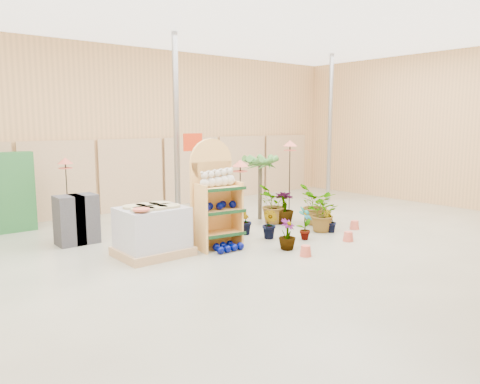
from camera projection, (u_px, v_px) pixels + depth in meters
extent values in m
cube|color=gray|center=(279.00, 259.00, 8.63)|extent=(15.00, 12.00, 0.10)
cube|color=tan|center=(128.00, 130.00, 12.93)|extent=(15.00, 0.10, 4.50)
cube|color=tan|center=(476.00, 130.00, 12.99)|extent=(0.10, 12.00, 4.50)
cylinder|color=gray|center=(330.00, 129.00, 14.40)|extent=(0.14, 0.14, 4.50)
cylinder|color=gray|center=(176.00, 131.00, 10.97)|extent=(0.14, 0.14, 4.50)
cube|color=tan|center=(59.00, 180.00, 11.77)|extent=(1.90, 0.06, 2.00)
cube|color=tan|center=(132.00, 175.00, 13.01)|extent=(1.90, 0.06, 2.00)
cube|color=tan|center=(192.00, 170.00, 14.26)|extent=(1.90, 0.06, 2.00)
cube|color=tan|center=(243.00, 166.00, 15.51)|extent=(1.90, 0.06, 2.00)
cube|color=tan|center=(286.00, 163.00, 16.76)|extent=(1.90, 0.06, 2.00)
cube|color=#E1A656|center=(211.00, 204.00, 9.27)|extent=(0.90, 0.20, 1.69)
cylinder|color=#E1A656|center=(211.00, 161.00, 9.15)|extent=(0.90, 0.20, 0.90)
cube|color=#E1A656|center=(219.00, 233.00, 9.16)|extent=(0.91, 0.61, 0.04)
cube|color=#0F3819|center=(227.00, 235.00, 8.96)|extent=(0.85, 0.14, 0.06)
cube|color=#E1A656|center=(219.00, 211.00, 9.09)|extent=(0.91, 0.61, 0.04)
cube|color=#0F3819|center=(227.00, 213.00, 8.90)|extent=(0.85, 0.14, 0.06)
cube|color=#E1A656|center=(219.00, 188.00, 9.02)|extent=(0.91, 0.61, 0.04)
cube|color=#0F3819|center=(227.00, 189.00, 8.83)|extent=(0.85, 0.14, 0.06)
cube|color=#E1A656|center=(201.00, 219.00, 8.84)|extent=(0.11, 0.50, 1.29)
cube|color=#E1A656|center=(236.00, 213.00, 9.37)|extent=(0.11, 0.50, 1.29)
sphere|color=beige|center=(204.00, 183.00, 8.87)|extent=(0.18, 0.18, 0.18)
sphere|color=beige|center=(204.00, 175.00, 8.84)|extent=(0.14, 0.14, 0.14)
sphere|color=beige|center=(211.00, 182.00, 8.96)|extent=(0.19, 0.19, 0.19)
sphere|color=beige|center=(211.00, 174.00, 8.94)|extent=(0.14, 0.14, 0.14)
sphere|color=beige|center=(217.00, 182.00, 9.05)|extent=(0.20, 0.20, 0.20)
sphere|color=beige|center=(217.00, 173.00, 9.03)|extent=(0.14, 0.14, 0.14)
sphere|color=beige|center=(223.00, 181.00, 9.14)|extent=(0.21, 0.21, 0.21)
sphere|color=beige|center=(223.00, 172.00, 9.12)|extent=(0.14, 0.14, 0.14)
sphere|color=beige|center=(229.00, 180.00, 9.24)|extent=(0.22, 0.22, 0.22)
sphere|color=beige|center=(229.00, 171.00, 9.21)|extent=(0.14, 0.14, 0.14)
sphere|color=#000754|center=(206.00, 208.00, 8.86)|extent=(0.15, 0.15, 0.15)
sphere|color=#000754|center=(209.00, 206.00, 9.05)|extent=(0.15, 0.15, 0.15)
sphere|color=#000754|center=(220.00, 206.00, 9.06)|extent=(0.15, 0.15, 0.15)
sphere|color=#000754|center=(223.00, 204.00, 9.25)|extent=(0.15, 0.15, 0.15)
sphere|color=#000754|center=(233.00, 204.00, 9.26)|extent=(0.15, 0.15, 0.15)
sphere|color=#000754|center=(221.00, 250.00, 8.75)|extent=(0.15, 0.15, 0.15)
sphere|color=#000754|center=(216.00, 247.00, 8.98)|extent=(0.15, 0.15, 0.15)
sphere|color=#000754|center=(227.00, 249.00, 8.85)|extent=(0.15, 0.15, 0.15)
sphere|color=#000754|center=(223.00, 246.00, 9.08)|extent=(0.15, 0.15, 0.15)
sphere|color=#000754|center=(234.00, 247.00, 8.95)|extent=(0.15, 0.15, 0.15)
sphere|color=#000754|center=(230.00, 244.00, 9.18)|extent=(0.15, 0.15, 0.15)
sphere|color=#000754|center=(240.00, 246.00, 9.05)|extent=(0.15, 0.15, 0.15)
cube|color=tan|center=(153.00, 251.00, 8.68)|extent=(1.28, 1.07, 0.16)
cube|color=#AEB2C4|center=(152.00, 227.00, 8.62)|extent=(1.17, 0.96, 0.74)
cylinder|color=tan|center=(143.00, 209.00, 8.27)|extent=(0.42, 0.42, 0.04)
cylinder|color=tan|center=(156.00, 208.00, 8.44)|extent=(0.42, 0.42, 0.04)
cylinder|color=tan|center=(169.00, 206.00, 8.60)|extent=(0.42, 0.42, 0.04)
cylinder|color=tan|center=(134.00, 207.00, 8.52)|extent=(0.42, 0.42, 0.04)
cylinder|color=tan|center=(147.00, 205.00, 8.68)|extent=(0.42, 0.42, 0.04)
cylinder|color=tan|center=(160.00, 204.00, 8.85)|extent=(0.42, 0.42, 0.04)
cube|color=#2C2C2F|center=(84.00, 230.00, 9.59)|extent=(0.50, 0.50, 0.50)
cube|color=#2C2C2F|center=(83.00, 207.00, 9.52)|extent=(0.50, 0.50, 0.50)
cube|color=#2C2C2F|center=(70.00, 233.00, 9.41)|extent=(0.50, 0.50, 0.50)
cube|color=#2C2C2F|center=(68.00, 208.00, 9.33)|extent=(0.50, 0.50, 0.50)
cylinder|color=gray|center=(193.00, 181.00, 10.82)|extent=(0.05, 0.05, 2.20)
cube|color=#B9270C|center=(193.00, 142.00, 10.66)|extent=(0.50, 0.03, 0.40)
cylinder|color=black|center=(240.00, 206.00, 9.79)|extent=(0.02, 0.02, 1.44)
cylinder|color=#CE5743|center=(240.00, 171.00, 9.69)|extent=(0.30, 0.30, 0.02)
cone|color=#CE5743|center=(240.00, 163.00, 9.66)|extent=(0.34, 0.34, 0.14)
cylinder|color=black|center=(289.00, 187.00, 11.38)|extent=(0.02, 0.02, 1.78)
cylinder|color=#CE5743|center=(290.00, 150.00, 11.25)|extent=(0.30, 0.30, 0.02)
cone|color=#CE5743|center=(290.00, 143.00, 11.22)|extent=(0.34, 0.34, 0.14)
cylinder|color=black|center=(67.00, 200.00, 10.57)|extent=(0.02, 0.02, 1.43)
cylinder|color=#CE5743|center=(66.00, 168.00, 10.46)|extent=(0.30, 0.30, 0.02)
cone|color=#CE5743|center=(65.00, 161.00, 10.44)|extent=(0.34, 0.34, 0.14)
cylinder|color=#403727|center=(260.00, 192.00, 11.84)|extent=(0.10, 0.10, 1.38)
imported|color=#386F2B|center=(270.00, 224.00, 9.86)|extent=(0.29, 0.36, 0.65)
imported|color=#386F2B|center=(321.00, 213.00, 10.55)|extent=(0.95, 1.00, 0.86)
imported|color=#386F2B|center=(284.00, 207.00, 11.34)|extent=(0.64, 0.64, 0.81)
imported|color=#386F2B|center=(245.00, 221.00, 10.22)|extent=(0.44, 0.45, 0.64)
imported|color=#386F2B|center=(275.00, 204.00, 11.35)|extent=(1.09, 1.13, 0.95)
imported|color=#386F2B|center=(287.00, 235.00, 9.05)|extent=(0.40, 0.40, 0.59)
imported|color=#386F2B|center=(305.00, 223.00, 9.78)|extent=(0.42, 0.33, 0.71)
imported|color=#386F2B|center=(330.00, 221.00, 10.47)|extent=(0.36, 0.36, 0.52)
imported|color=#386F2B|center=(316.00, 205.00, 11.21)|extent=(1.16, 1.16, 0.98)
imported|color=#386F2B|center=(232.00, 213.00, 11.21)|extent=(0.45, 0.45, 0.58)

